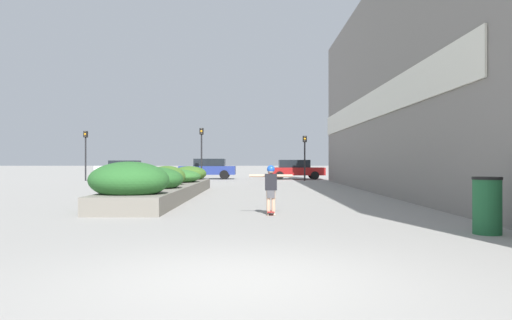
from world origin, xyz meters
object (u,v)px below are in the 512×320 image
(skateboarder, at_px, (270,183))
(trash_bin, at_px, (486,205))
(car_leftmost, at_px, (123,169))
(car_center_right, at_px, (295,169))
(skateboard, at_px, (270,212))
(car_center_left, at_px, (207,168))
(car_rightmost, at_px, (380,169))
(traffic_light_left, at_px, (201,145))
(traffic_light_far_left, at_px, (85,147))
(traffic_light_right, at_px, (304,150))

(skateboarder, bearing_deg, trash_bin, -39.39)
(car_leftmost, relative_size, car_center_right, 1.02)
(skateboard, distance_m, skateboarder, 0.74)
(car_leftmost, distance_m, car_center_left, 8.23)
(car_center_left, bearing_deg, skateboarder, -171.00)
(car_rightmost, bearing_deg, car_center_left, -76.72)
(car_center_left, xyz_separation_m, traffic_light_left, (-0.15, -3.44, 1.69))
(skateboarder, bearing_deg, car_center_left, 100.34)
(skateboard, relative_size, car_leftmost, 0.13)
(skateboard, bearing_deg, car_rightmost, 72.12)
(trash_bin, distance_m, traffic_light_far_left, 30.75)
(trash_bin, bearing_deg, traffic_light_left, 107.63)
(skateboard, relative_size, car_rightmost, 0.13)
(trash_bin, xyz_separation_m, traffic_light_far_left, (-16.45, 25.92, 1.86))
(skateboarder, bearing_deg, traffic_light_right, 83.56)
(skateboarder, relative_size, traffic_light_right, 0.37)
(skateboarder, xyz_separation_m, traffic_light_left, (-4.24, 22.43, 1.72))
(trash_bin, height_order, car_leftmost, car_leftmost)
(skateboard, xyz_separation_m, skateboarder, (0.00, -0.00, 0.74))
(skateboarder, distance_m, car_rightmost, 30.97)
(skateboard, height_order, car_center_left, car_center_left)
(car_center_right, xyz_separation_m, car_rightmost, (7.53, 3.62, -0.02))
(car_center_left, distance_m, car_rightmost, 14.69)
(skateboard, height_order, traffic_light_left, traffic_light_left)
(skateboard, distance_m, traffic_light_left, 22.96)
(skateboard, bearing_deg, car_leftmost, 112.96)
(car_center_right, bearing_deg, traffic_light_right, 7.17)
(skateboard, distance_m, car_center_left, 26.20)
(traffic_light_left, xyz_separation_m, traffic_light_right, (7.31, 0.03, -0.33))
(skateboard, xyz_separation_m, car_center_right, (2.67, 25.62, 0.71))
(traffic_light_far_left, bearing_deg, traffic_light_right, -0.11)
(car_leftmost, height_order, traffic_light_far_left, traffic_light_far_left)
(car_center_left, bearing_deg, trash_bin, -164.59)
(car_leftmost, bearing_deg, car_center_right, -104.31)
(trash_bin, bearing_deg, traffic_light_far_left, 122.41)
(skateboarder, height_order, car_center_right, car_center_right)
(car_center_right, xyz_separation_m, traffic_light_left, (-6.92, -3.19, 1.75))
(skateboard, xyz_separation_m, car_rightmost, (10.20, 29.24, 0.70))
(traffic_light_far_left, bearing_deg, car_center_right, 11.68)
(traffic_light_right, bearing_deg, car_center_left, 154.58)
(car_leftmost, distance_m, car_center_right, 14.73)
(car_center_right, height_order, car_rightmost, car_center_right)
(skateboard, xyz_separation_m, car_leftmost, (-11.60, 29.26, 0.70))
(car_leftmost, relative_size, traffic_light_far_left, 1.24)
(car_center_left, bearing_deg, traffic_light_right, -115.42)
(traffic_light_right, distance_m, traffic_light_far_left, 15.55)
(car_leftmost, distance_m, traffic_light_right, 16.23)
(traffic_light_left, height_order, traffic_light_far_left, traffic_light_left)
(skateboarder, relative_size, car_center_right, 0.28)
(skateboard, xyz_separation_m, traffic_light_left, (-4.24, 22.43, 2.46))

